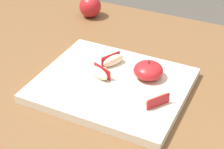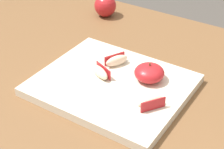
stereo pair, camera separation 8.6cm
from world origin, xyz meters
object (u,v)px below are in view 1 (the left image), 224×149
object	(u,v)px
cutting_board	(112,85)
whole_apple_crimson	(90,6)
apple_wedge_middle	(99,73)
apple_wedge_near_knife	(155,99)
apple_half_skin_up	(148,70)
apple_wedge_back	(113,60)

from	to	relation	value
cutting_board	whole_apple_crimson	size ratio (longest dim) A/B	4.38
apple_wedge_middle	whole_apple_crimson	bearing A→B (deg)	121.96
apple_wedge_near_knife	apple_wedge_middle	bearing A→B (deg)	167.03
cutting_board	whole_apple_crimson	world-z (taller)	whole_apple_crimson
cutting_board	apple_wedge_middle	bearing A→B (deg)	177.37
apple_wedge_near_knife	whole_apple_crimson	distance (m)	0.52
apple_wedge_middle	apple_wedge_near_knife	bearing A→B (deg)	-12.97
apple_half_skin_up	whole_apple_crimson	bearing A→B (deg)	138.38
apple_half_skin_up	apple_wedge_near_knife	size ratio (longest dim) A/B	1.17
cutting_board	apple_wedge_middle	world-z (taller)	apple_wedge_middle
apple_wedge_near_knife	whole_apple_crimson	xyz separation A→B (m)	(-0.36, 0.37, 0.00)
apple_half_skin_up	whole_apple_crimson	xyz separation A→B (m)	(-0.31, 0.28, -0.00)
apple_wedge_middle	apple_half_skin_up	bearing A→B (deg)	26.59
apple_wedge_back	apple_wedge_middle	distance (m)	0.07
apple_wedge_middle	apple_wedge_back	bearing A→B (deg)	85.02
cutting_board	apple_wedge_back	distance (m)	0.08
apple_half_skin_up	cutting_board	bearing A→B (deg)	-142.15
apple_wedge_back	whole_apple_crimson	xyz separation A→B (m)	(-0.21, 0.26, 0.00)
apple_wedge_near_knife	apple_wedge_back	size ratio (longest dim) A/B	0.97
cutting_board	apple_wedge_near_knife	bearing A→B (deg)	-15.85
apple_wedge_near_knife	apple_wedge_middle	distance (m)	0.16
apple_wedge_back	whole_apple_crimson	distance (m)	0.34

